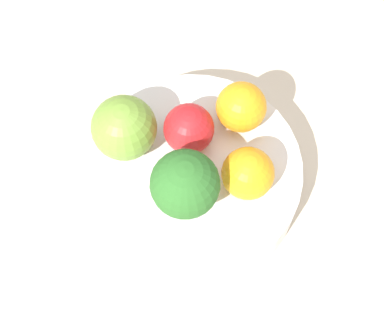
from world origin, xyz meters
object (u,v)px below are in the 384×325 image
(orange_front, at_px, (241,107))
(orange_back, at_px, (248,173))
(bowl, at_px, (192,178))
(apple_red, at_px, (189,129))
(apple_green, at_px, (124,128))
(broccoli, at_px, (185,185))

(orange_front, height_order, orange_back, same)
(bowl, xyz_separation_m, orange_front, (0.06, 0.01, 0.04))
(apple_red, bearing_deg, orange_front, -11.34)
(bowl, bearing_deg, apple_red, 59.48)
(apple_green, bearing_deg, broccoli, -85.14)
(broccoli, height_order, apple_red, broccoli)
(bowl, xyz_separation_m, orange_back, (0.03, -0.04, 0.04))
(broccoli, relative_size, apple_green, 1.28)
(orange_front, bearing_deg, apple_red, 168.66)
(bowl, relative_size, broccoli, 2.68)
(orange_back, bearing_deg, apple_green, 122.58)
(orange_front, bearing_deg, apple_green, 156.98)
(bowl, height_order, apple_red, apple_red)
(orange_back, bearing_deg, bowl, 124.43)
(apple_red, relative_size, orange_front, 0.99)
(apple_red, xyz_separation_m, apple_green, (-0.05, 0.03, 0.01))
(broccoli, distance_m, orange_back, 0.06)
(bowl, distance_m, apple_red, 0.05)
(bowl, height_order, broccoli, broccoli)
(bowl, height_order, apple_green, apple_green)
(broccoli, relative_size, apple_red, 1.64)
(broccoli, height_order, apple_green, broccoli)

